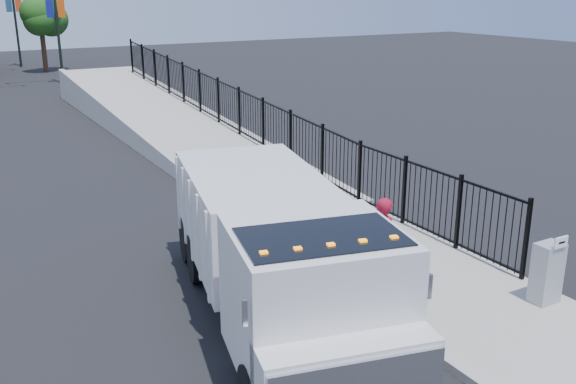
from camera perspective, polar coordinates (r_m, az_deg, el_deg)
ground at (r=14.05m, az=4.04°, el=-8.21°), size 120.00×120.00×0.00m
sidewalk at (r=13.78m, az=15.53°, el=-9.14°), size 3.55×12.00×0.12m
curb at (r=12.59m, az=9.19°, el=-11.27°), size 0.30×12.00×0.16m
ramp at (r=28.67m, az=-10.36°, el=5.13°), size 3.95×24.06×3.19m
iron_fence at (r=25.39m, az=-4.33°, el=5.82°), size 0.10×28.00×1.80m
truck at (r=11.71m, az=-0.92°, el=-5.29°), size 4.32×8.46×2.77m
worker at (r=13.55m, az=8.48°, el=-4.37°), size 0.57×0.77×1.93m
utility_cabinet at (r=13.77m, az=22.01°, el=-6.69°), size 0.55×0.40×1.25m
arrow_sign at (r=13.38m, az=23.10°, el=-4.13°), size 0.35×0.04×0.22m
debris at (r=14.29m, az=8.56°, el=-7.14°), size 0.42×0.42×0.11m
light_pole_1 at (r=45.08m, az=-20.30°, el=14.48°), size 3.78×0.22×8.00m
light_pole_3 at (r=56.35m, az=-23.47°, el=14.58°), size 3.77×0.22×8.00m
tree_1 at (r=52.16m, az=-21.16°, el=14.21°), size 2.35×2.35×5.18m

